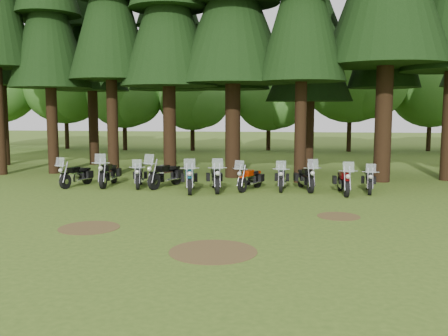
{
  "coord_description": "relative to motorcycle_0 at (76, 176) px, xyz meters",
  "views": [
    {
      "loc": [
        2.72,
        -15.84,
        3.51
      ],
      "look_at": [
        0.17,
        5.0,
        1.0
      ],
      "focal_mm": 40.0,
      "sensor_mm": 36.0,
      "label": 1
    }
  ],
  "objects": [
    {
      "name": "pine_back_2",
      "position": [
        2.25,
        8.89,
        9.29
      ],
      "size": [
        4.85,
        4.85,
        16.3
      ],
      "color": "black",
      "rests_on": "ground"
    },
    {
      "name": "motorcycle_2",
      "position": [
        2.87,
        0.18,
        -0.02
      ],
      "size": [
        0.7,
        2.15,
        1.35
      ],
      "rotation": [
        0.0,
        0.0,
        0.21
      ],
      "color": "black",
      "rests_on": "ground"
    },
    {
      "name": "ground",
      "position": [
        6.63,
        -5.51,
        -0.47
      ],
      "size": [
        120.0,
        120.0,
        0.0
      ],
      "primitive_type": "plane",
      "color": "#3B581B",
      "rests_on": "ground"
    },
    {
      "name": "decid_5",
      "position": [
        14.93,
        20.2,
        5.76
      ],
      "size": [
        8.45,
        8.21,
        10.56
      ],
      "color": "black",
      "rests_on": "ground"
    },
    {
      "name": "dirt_patch_1",
      "position": [
        11.13,
        -5.01,
        -0.47
      ],
      "size": [
        1.4,
        1.4,
        0.01
      ],
      "primitive_type": "cylinder",
      "color": "#4C3D1E",
      "rests_on": "ground"
    },
    {
      "name": "motorcycle_9",
      "position": [
        11.77,
        -0.58,
        0.01
      ],
      "size": [
        0.45,
        2.32,
        1.46
      ],
      "rotation": [
        0.0,
        0.0,
        0.05
      ],
      "color": "black",
      "rests_on": "ground"
    },
    {
      "name": "motorcycle_5",
      "position": [
        6.43,
        -0.47,
        0.03
      ],
      "size": [
        0.81,
        2.4,
        1.51
      ],
      "rotation": [
        0.0,
        0.0,
        0.22
      ],
      "color": "black",
      "rests_on": "ground"
    },
    {
      "name": "motorcycle_8",
      "position": [
        10.26,
        0.2,
        0.02
      ],
      "size": [
        0.78,
        2.32,
        1.46
      ],
      "rotation": [
        0.0,
        0.0,
        0.22
      ],
      "color": "black",
      "rests_on": "ground"
    },
    {
      "name": "decid_1",
      "position": [
        -9.35,
        20.26,
        5.36
      ],
      "size": [
        7.91,
        7.69,
        9.88
      ],
      "color": "black",
      "rests_on": "ground"
    },
    {
      "name": "motorcycle_7",
      "position": [
        9.23,
        0.17,
        -0.01
      ],
      "size": [
        0.41,
        2.18,
        1.38
      ],
      "rotation": [
        0.0,
        0.0,
        -0.02
      ],
      "color": "black",
      "rests_on": "ground"
    },
    {
      "name": "dirt_patch_0",
      "position": [
        3.63,
        -7.51,
        -0.47
      ],
      "size": [
        1.8,
        1.8,
        0.01
      ],
      "primitive_type": "cylinder",
      "color": "#4C3D1E",
      "rests_on": "ground"
    },
    {
      "name": "pine_back_1",
      "position": [
        -2.62,
        8.84,
        9.24
      ],
      "size": [
        4.52,
        4.52,
        16.22
      ],
      "color": "black",
      "rests_on": "ground"
    },
    {
      "name": "decid_2",
      "position": [
        -3.8,
        19.27,
        4.48
      ],
      "size": [
        6.72,
        6.53,
        8.4
      ],
      "color": "black",
      "rests_on": "ground"
    },
    {
      "name": "pine_back_4",
      "position": [
        10.67,
        7.74,
        7.78
      ],
      "size": [
        4.94,
        4.94,
        13.78
      ],
      "color": "black",
      "rests_on": "ground"
    },
    {
      "name": "motorcycle_0",
      "position": [
        0.0,
        0.0,
        0.0
      ],
      "size": [
        0.84,
        2.24,
        1.42
      ],
      "rotation": [
        0.0,
        0.0,
        -0.26
      ],
      "color": "black",
      "rests_on": "ground"
    },
    {
      "name": "motorcycle_6",
      "position": [
        7.87,
        -0.03,
        -0.01
      ],
      "size": [
        1.07,
        2.13,
        1.38
      ],
      "rotation": [
        0.0,
        0.0,
        -0.38
      ],
      "color": "black",
      "rests_on": "ground"
    },
    {
      "name": "dirt_patch_2",
      "position": [
        7.63,
        -9.51,
        -0.47
      ],
      "size": [
        2.2,
        2.2,
        0.01
      ],
      "primitive_type": "cylinder",
      "color": "#4C3D1E",
      "rests_on": "ground"
    },
    {
      "name": "decid_4",
      "position": [
        8.21,
        20.81,
        3.9
      ],
      "size": [
        5.93,
        5.76,
        7.41
      ],
      "color": "black",
      "rests_on": "ground"
    },
    {
      "name": "motorcycle_3",
      "position": [
        4.05,
        0.27,
        0.06
      ],
      "size": [
        1.19,
        2.46,
        1.59
      ],
      "rotation": [
        0.0,
        0.0,
        -0.37
      ],
      "color": "black",
      "rests_on": "ground"
    },
    {
      "name": "decid_6",
      "position": [
        21.49,
        21.5,
        4.73
      ],
      "size": [
        7.06,
        6.86,
        8.82
      ],
      "color": "black",
      "rests_on": "ground"
    },
    {
      "name": "decid_3",
      "position": [
        1.92,
        19.62,
        4.04
      ],
      "size": [
        6.12,
        5.95,
        7.65
      ],
      "color": "black",
      "rests_on": "ground"
    },
    {
      "name": "motorcycle_1",
      "position": [
        1.39,
        0.33,
        0.05
      ],
      "size": [
        0.53,
        2.52,
        1.58
      ],
      "rotation": [
        0.0,
        0.0,
        0.07
      ],
      "color": "black",
      "rests_on": "ground"
    },
    {
      "name": "motorcycle_4",
      "position": [
        5.36,
        -0.81,
        0.04
      ],
      "size": [
        0.78,
        2.43,
        1.53
      ],
      "rotation": [
        0.0,
        0.0,
        0.2
      ],
      "color": "black",
      "rests_on": "ground"
    },
    {
      "name": "motorcycle_10",
      "position": [
        12.89,
        -0.03,
        -0.03
      ],
      "size": [
        0.51,
        2.1,
        1.32
      ],
      "rotation": [
        0.0,
        0.0,
        -0.11
      ],
      "color": "black",
      "rests_on": "ground"
    }
  ]
}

